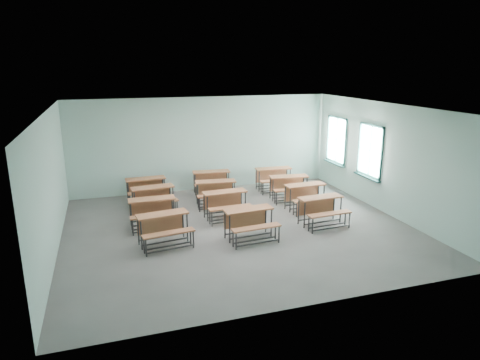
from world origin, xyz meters
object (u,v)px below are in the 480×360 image
object	(u,v)px
desk_unit_r0c2	(322,207)
desk_unit_r3c0	(146,187)
desk_unit_r2c0	(154,196)
desk_unit_r2c2	(290,184)
desk_unit_r1c2	(307,193)
desk_unit_r3c1	(212,179)
desk_unit_r3c2	(274,176)
desk_unit_r2c1	(216,190)
desk_unit_r1c0	(153,209)
desk_unit_r0c1	(250,219)
desk_unit_r0c0	(164,225)
desk_unit_r1c1	(226,201)

from	to	relation	value
desk_unit_r0c2	desk_unit_r3c0	xyz separation A→B (m)	(-4.34, 3.47, 0.00)
desk_unit_r2c0	desk_unit_r2c2	world-z (taller)	same
desk_unit_r0c2	desk_unit_r1c2	distance (m)	1.27
desk_unit_r3c1	desk_unit_r0c2	bearing A→B (deg)	-54.26
desk_unit_r2c0	desk_unit_r3c1	xyz separation A→B (m)	(2.09, 1.32, 0.00)
desk_unit_r0c2	desk_unit_r3c2	bearing A→B (deg)	85.94
desk_unit_r0c2	desk_unit_r2c1	bearing A→B (deg)	129.92
desk_unit_r2c0	desk_unit_r3c0	size ratio (longest dim) A/B	1.04
desk_unit_r1c0	desk_unit_r3c2	size ratio (longest dim) A/B	0.97
desk_unit_r0c1	desk_unit_r1c0	xyz separation A→B (m)	(-2.22, 1.59, 0.00)
desk_unit_r0c0	desk_unit_r0c2	distance (m)	4.28
desk_unit_r0c2	desk_unit_r3c1	bearing A→B (deg)	116.41
desk_unit_r3c0	desk_unit_r0c2	bearing A→B (deg)	-40.86
desk_unit_r0c0	desk_unit_r3c2	distance (m)	5.56
desk_unit_r0c1	desk_unit_r1c0	world-z (taller)	same
desk_unit_r0c1	desk_unit_r3c0	distance (m)	4.37
desk_unit_r2c2	desk_unit_r3c0	distance (m)	4.56
desk_unit_r1c1	desk_unit_r3c1	xyz separation A→B (m)	(0.20, 2.42, 0.00)
desk_unit_r1c0	desk_unit_r3c1	bearing A→B (deg)	47.62
desk_unit_r2c1	desk_unit_r3c0	world-z (taller)	same
desk_unit_r2c0	desk_unit_r3c2	world-z (taller)	same
desk_unit_r2c2	desk_unit_r0c2	bearing A→B (deg)	-85.22
desk_unit_r2c2	desk_unit_r3c2	bearing A→B (deg)	99.21
desk_unit_r0c2	desk_unit_r3c0	size ratio (longest dim) A/B	1.01
desk_unit_r0c1	desk_unit_r2c1	xyz separation A→B (m)	(-0.14, 2.78, 0.00)
desk_unit_r1c0	desk_unit_r2c0	bearing A→B (deg)	82.00
desk_unit_r3c0	desk_unit_r3c2	xyz separation A→B (m)	(4.36, 0.01, 0.00)
desk_unit_r1c1	desk_unit_r3c2	bearing A→B (deg)	40.28
desk_unit_r0c0	desk_unit_r1c1	distance (m)	2.35
desk_unit_r1c1	desk_unit_r1c2	bearing A→B (deg)	-3.10
desk_unit_r0c2	desk_unit_r1c0	xyz separation A→B (m)	(-4.40, 1.25, 0.00)
desk_unit_r1c0	desk_unit_r2c1	distance (m)	2.39
desk_unit_r1c1	desk_unit_r3c1	bearing A→B (deg)	82.88
desk_unit_r0c1	desk_unit_r3c0	xyz separation A→B (m)	(-2.15, 3.80, 0.00)
desk_unit_r1c1	desk_unit_r3c1	size ratio (longest dim) A/B	0.97
desk_unit_r3c2	desk_unit_r0c1	bearing A→B (deg)	-117.29
desk_unit_r1c1	desk_unit_r2c2	size ratio (longest dim) A/B	0.96
desk_unit_r0c1	desk_unit_r3c2	distance (m)	4.40
desk_unit_r2c2	desk_unit_r0c0	bearing A→B (deg)	-144.94
desk_unit_r2c0	desk_unit_r2c1	xyz separation A→B (m)	(1.91, 0.06, 0.00)
desk_unit_r2c1	desk_unit_r3c1	bearing A→B (deg)	88.38
desk_unit_r1c0	desk_unit_r1c1	distance (m)	2.06
desk_unit_r2c0	desk_unit_r0c0	bearing A→B (deg)	-97.30
desk_unit_r1c2	desk_unit_r2c1	size ratio (longest dim) A/B	0.96
desk_unit_r2c0	desk_unit_r2c2	size ratio (longest dim) A/B	1.00
desk_unit_r0c0	desk_unit_r0c1	size ratio (longest dim) A/B	1.03
desk_unit_r1c0	desk_unit_r0c2	bearing A→B (deg)	-15.68
desk_unit_r2c2	desk_unit_r3c2	size ratio (longest dim) A/B	1.04
desk_unit_r3c1	desk_unit_r3c0	bearing A→B (deg)	-168.02
desk_unit_r2c1	desk_unit_r3c1	distance (m)	1.27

